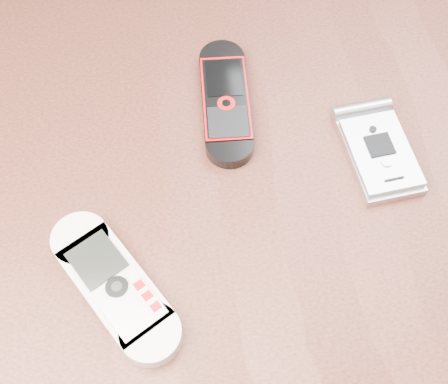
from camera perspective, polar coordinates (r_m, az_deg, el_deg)
The scene contains 5 objects.
ground at distance 1.31m, azimuth -0.23°, elevation -16.88°, with size 4.00×4.00×0.00m, color #472B19.
table at distance 0.69m, azimuth -0.41°, elevation -4.81°, with size 1.20×0.80×0.75m.
nokia_white at distance 0.56m, azimuth -9.99°, elevation -8.41°, with size 0.05×0.16×0.02m, color white.
nokia_black_red at distance 0.65m, azimuth 0.15°, elevation 8.35°, with size 0.05×0.16×0.02m, color black.
motorola_razr at distance 0.63m, azimuth 14.01°, elevation 3.58°, with size 0.06×0.12×0.02m, color #BABABF.
Camera 1 is at (-0.04, -0.29, 1.27)m, focal length 50.00 mm.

